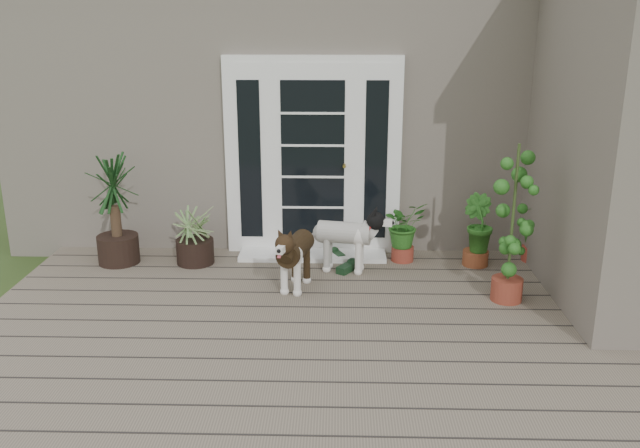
{
  "coord_description": "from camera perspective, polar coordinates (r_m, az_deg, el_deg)",
  "views": [
    {
      "loc": [
        0.08,
        -4.6,
        2.67
      ],
      "look_at": [
        -0.1,
        1.75,
        0.7
      ],
      "focal_mm": 37.98,
      "sensor_mm": 36.0,
      "label": 1
    }
  ],
  "objects": [
    {
      "name": "deck",
      "position": [
        5.64,
        0.65,
        -10.33
      ],
      "size": [
        6.2,
        4.6,
        0.12
      ],
      "primitive_type": "cube",
      "color": "#6B5B4C",
      "rests_on": "ground"
    },
    {
      "name": "door_step",
      "position": [
        7.44,
        -0.63,
        -2.6
      ],
      "size": [
        1.6,
        0.4,
        0.05
      ],
      "primitive_type": "cube",
      "color": "white",
      "rests_on": "deck"
    },
    {
      "name": "house_main",
      "position": [
        9.32,
        1.13,
        10.32
      ],
      "size": [
        7.4,
        4.0,
        3.1
      ],
      "primitive_type": "cube",
      "color": "#665E54",
      "rests_on": "ground"
    },
    {
      "name": "sapling",
      "position": [
        6.33,
        15.92,
        0.19
      ],
      "size": [
        0.47,
        0.47,
        1.53
      ],
      "primitive_type": null,
      "rotation": [
        0.0,
        0.0,
        -0.04
      ],
      "color": "#1C5017",
      "rests_on": "deck"
    },
    {
      "name": "door_unit",
      "position": [
        7.35,
        -0.6,
        5.66
      ],
      "size": [
        1.9,
        0.14,
        2.15
      ],
      "primitive_type": "cube",
      "color": "white",
      "rests_on": "deck"
    },
    {
      "name": "herb_c",
      "position": [
        7.61,
        17.85,
        -0.89
      ],
      "size": [
        0.53,
        0.53,
        0.58
      ],
      "primitive_type": "imported",
      "rotation": [
        0.0,
        0.0,
        3.97
      ],
      "color": "#225819",
      "rests_on": "deck"
    },
    {
      "name": "clog_left",
      "position": [
        7.43,
        1.48,
        -2.53
      ],
      "size": [
        0.22,
        0.29,
        0.08
      ],
      "primitive_type": null,
      "rotation": [
        0.0,
        0.0,
        0.42
      ],
      "color": "#173A1B",
      "rests_on": "deck"
    },
    {
      "name": "spider_plant",
      "position": [
        7.28,
        -10.56,
        -0.63
      ],
      "size": [
        0.85,
        0.85,
        0.71
      ],
      "primitive_type": null,
      "rotation": [
        0.0,
        0.0,
        0.36
      ],
      "color": "#92B56F",
      "rests_on": "deck"
    },
    {
      "name": "herb_b",
      "position": [
        7.31,
        13.06,
        -1.34
      ],
      "size": [
        0.51,
        0.51,
        0.55
      ],
      "primitive_type": "imported",
      "rotation": [
        0.0,
        0.0,
        2.19
      ],
      "color": "#1A4F16",
      "rests_on": "deck"
    },
    {
      "name": "clog_right",
      "position": [
        7.03,
        2.32,
        -3.63
      ],
      "size": [
        0.3,
        0.34,
        0.09
      ],
      "primitive_type": null,
      "rotation": [
        0.0,
        0.0,
        -0.6
      ],
      "color": "black",
      "rests_on": "deck"
    },
    {
      "name": "brindle_dog",
      "position": [
        6.51,
        -2.07,
        -2.99
      ],
      "size": [
        0.47,
        0.77,
        0.6
      ],
      "primitive_type": null,
      "rotation": [
        0.0,
        0.0,
        2.9
      ],
      "color": "#322212",
      "rests_on": "deck"
    },
    {
      "name": "white_dog",
      "position": [
        6.96,
        2.05,
        -1.62
      ],
      "size": [
        0.77,
        0.44,
        0.6
      ],
      "primitive_type": null,
      "rotation": [
        0.0,
        0.0,
        -1.76
      ],
      "color": "white",
      "rests_on": "deck"
    },
    {
      "name": "yucca",
      "position": [
        7.42,
        -16.91,
        1.22
      ],
      "size": [
        1.04,
        1.04,
        1.2
      ],
      "primitive_type": null,
      "rotation": [
        0.0,
        0.0,
        0.31
      ],
      "color": "black",
      "rests_on": "deck"
    },
    {
      "name": "herb_a",
      "position": [
        7.3,
        7.02,
        -0.92
      ],
      "size": [
        0.62,
        0.62,
        0.58
      ],
      "primitive_type": "imported",
      "rotation": [
        0.0,
        0.0,
        0.5
      ],
      "color": "#17511A",
      "rests_on": "deck"
    }
  ]
}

